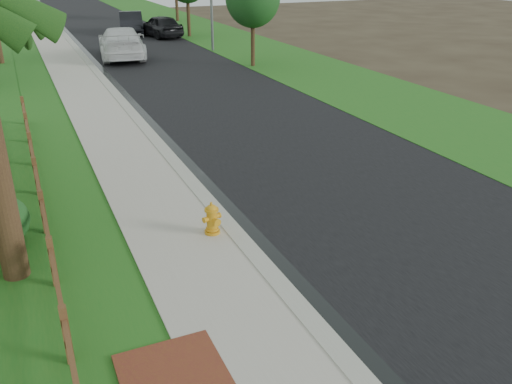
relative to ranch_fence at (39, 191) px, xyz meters
name	(u,v)px	position (x,y,z in m)	size (l,w,h in m)	color
ground	(284,321)	(3.60, -6.40, -0.62)	(120.00, 120.00, 0.00)	#34281C
road	(130,40)	(8.20, 28.60, -0.61)	(8.00, 90.00, 0.02)	black
curb	(72,43)	(4.00, 28.60, -0.56)	(0.40, 90.00, 0.12)	gray
wet_gutter	(77,43)	(4.35, 28.60, -0.60)	(0.50, 90.00, 0.00)	black
sidewalk	(53,44)	(2.70, 28.60, -0.57)	(2.20, 90.00, 0.10)	#AFA798
grass_strip	(24,46)	(0.80, 28.60, -0.59)	(1.60, 90.00, 0.06)	#1F631C
verge_far	(216,35)	(15.10, 28.60, -0.60)	(6.00, 90.00, 0.04)	#1F631C
ranch_fence	(39,191)	(0.00, 0.00, 0.00)	(0.12, 16.92, 1.10)	#4F2E1A
fire_hydrant	(212,219)	(3.50, -2.92, -0.16)	(0.51, 0.41, 0.77)	orange
white_suv	(121,43)	(6.22, 21.17, 0.34)	(2.63, 6.47, 1.88)	white
dark_car_mid	(161,26)	(10.80, 29.25, 0.23)	(1.96, 4.88, 1.66)	black
dark_car_far	(131,23)	(9.15, 32.26, 0.24)	(1.77, 5.06, 1.67)	black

